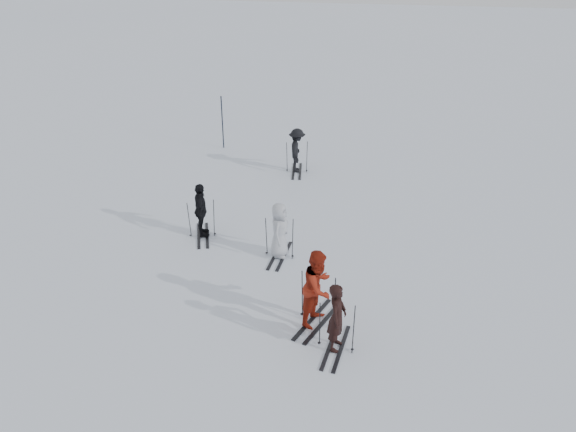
% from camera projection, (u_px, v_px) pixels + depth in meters
% --- Properties ---
extents(ground, '(120.00, 120.00, 0.00)m').
position_uv_depth(ground, '(281.00, 267.00, 14.81)').
color(ground, silver).
rests_on(ground, ground).
extents(skier_near_dark, '(0.43, 0.60, 1.56)m').
position_uv_depth(skier_near_dark, '(337.00, 318.00, 11.57)').
color(skier_near_dark, black).
rests_on(skier_near_dark, ground).
extents(skier_red, '(0.94, 1.06, 1.81)m').
position_uv_depth(skier_red, '(318.00, 288.00, 12.32)').
color(skier_red, maroon).
rests_on(skier_red, ground).
extents(skier_grey, '(0.52, 0.77, 1.54)m').
position_uv_depth(skier_grey, '(279.00, 231.00, 14.94)').
color(skier_grey, '#B0B4BA').
rests_on(skier_grey, ground).
extents(skier_uphill_left, '(0.69, 1.01, 1.60)m').
position_uv_depth(skier_uphill_left, '(201.00, 211.00, 15.93)').
color(skier_uphill_left, black).
rests_on(skier_uphill_left, ground).
extents(skier_uphill_far, '(0.74, 1.11, 1.60)m').
position_uv_depth(skier_uphill_far, '(297.00, 151.00, 20.28)').
color(skier_uphill_far, black).
rests_on(skier_uphill_far, ground).
extents(skis_near_dark, '(1.68, 1.01, 1.17)m').
position_uv_depth(skis_near_dark, '(337.00, 326.00, 11.66)').
color(skis_near_dark, black).
rests_on(skis_near_dark, ground).
extents(skis_red, '(2.01, 1.49, 1.31)m').
position_uv_depth(skis_red, '(318.00, 298.00, 12.43)').
color(skis_red, black).
rests_on(skis_red, ground).
extents(skis_grey, '(1.66, 0.93, 1.19)m').
position_uv_depth(skis_grey, '(279.00, 237.00, 15.02)').
color(skis_grey, black).
rests_on(skis_grey, ground).
extents(skis_uphill_left, '(1.77, 1.32, 1.15)m').
position_uv_depth(skis_uphill_left, '(202.00, 218.00, 16.04)').
color(skis_uphill_left, black).
rests_on(skis_uphill_left, ground).
extents(skis_uphill_far, '(1.74, 1.10, 1.19)m').
position_uv_depth(skis_uphill_far, '(297.00, 156.00, 20.37)').
color(skis_uphill_far, black).
rests_on(skis_uphill_far, ground).
extents(piste_marker, '(0.05, 0.05, 2.13)m').
position_uv_depth(piste_marker, '(222.00, 122.00, 22.44)').
color(piste_marker, black).
rests_on(piste_marker, ground).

